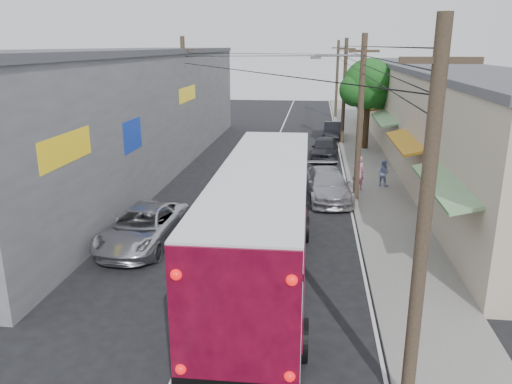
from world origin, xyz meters
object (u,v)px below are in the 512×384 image
parked_car_mid (325,148)px  parked_car_far (333,131)px  jeepney (143,227)px  coach_bus (264,220)px  parked_suv (328,185)px  pedestrian_near (358,173)px  pedestrian_far (383,173)px

parked_car_mid → parked_car_far: bearing=87.7°
jeepney → parked_car_mid: (7.18, 16.12, 0.02)m
coach_bus → parked_suv: 9.39m
parked_car_far → pedestrian_near: bearing=-83.6°
jeepney → pedestrian_near: (8.78, 8.37, 0.31)m
jeepney → parked_car_far: (7.93, 24.04, -0.05)m
pedestrian_near → parked_car_far: bearing=-103.6°
jeepney → pedestrian_near: pedestrian_near is taller
parked_suv → parked_car_far: parked_suv is taller
jeepney → parked_suv: size_ratio=1.03×
parked_car_mid → coach_bus: bearing=-94.0°
parked_suv → pedestrian_far: (3.00, 2.36, 0.10)m
parked_car_mid → pedestrian_near: (1.60, -7.75, 0.28)m
jeepney → coach_bus: bearing=-19.6°
coach_bus → parked_car_mid: (2.29, 18.20, -1.20)m
parked_car_far → pedestrian_near: size_ratio=2.25×
parked_suv → parked_car_mid: parked_car_mid is taller
pedestrian_far → pedestrian_near: bearing=63.2°
coach_bus → parked_car_far: coach_bus is taller
parked_car_far → pedestrian_far: (2.25, -14.74, 0.16)m
parked_suv → pedestrian_near: bearing=34.7°
parked_car_mid → pedestrian_far: bearing=-63.1°
parked_suv → jeepney: bearing=-143.0°
jeepney → pedestrian_far: 13.80m
jeepney → parked_car_mid: size_ratio=1.19×
jeepney → pedestrian_far: bearing=45.9°
coach_bus → parked_car_far: 26.33m
jeepney → parked_suv: parked_suv is taller
parked_car_far → parked_car_mid: bearing=-92.1°
parked_suv → pedestrian_near: (1.60, 1.43, 0.30)m
jeepney → parked_car_far: size_ratio=1.28×
parked_suv → coach_bus: bearing=-111.3°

